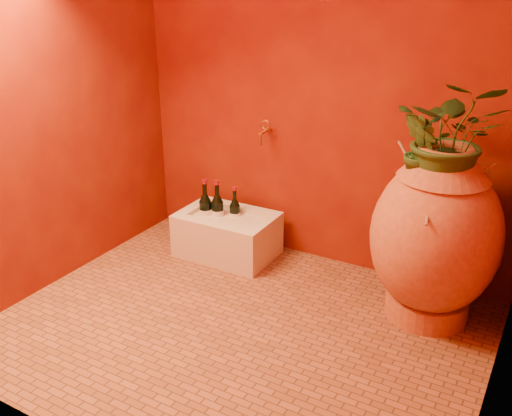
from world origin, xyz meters
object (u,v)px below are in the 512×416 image
Objects in this scene: wine_bottle_c at (235,214)px; wall_tap at (264,131)px; stone_basin at (227,235)px; wine_bottle_a at (205,211)px; amphora at (435,236)px; wine_bottle_b at (218,212)px.

wall_tap is (0.15, 0.13, 0.57)m from wine_bottle_c.
stone_basin is at bearing -129.13° from wall_tap.
stone_basin is 4.23× the size of wall_tap.
wine_bottle_a is 2.33× the size of wall_tap.
amphora is at bearing -2.93° from stone_basin.
wall_tap reaches higher than wine_bottle_a.
wall_tap is (0.25, 0.19, 0.55)m from wine_bottle_b.
stone_basin is at bearing 177.07° from amphora.
wine_bottle_b is at bearing -151.01° from wine_bottle_c.
amphora is 1.27m from wall_tap.
wine_bottle_c is at bearing 25.86° from wine_bottle_a.
wine_bottle_c is 0.60m from wall_tap.
amphora is 1.46m from wine_bottle_b.
wall_tap is at bearing 41.21° from wine_bottle_c.
amphora is 6.50× the size of wall_tap.
wine_bottle_c is (0.10, 0.06, -0.02)m from wine_bottle_b.
wine_bottle_a reaches higher than wine_bottle_c.
wine_bottle_a is 0.68m from wall_tap.
wine_bottle_c is (0.18, 0.09, -0.02)m from wine_bottle_a.
wine_bottle_a reaches higher than wine_bottle_b.
wine_bottle_b is (-1.44, 0.09, -0.20)m from amphora.
wine_bottle_b is 1.14× the size of wine_bottle_c.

